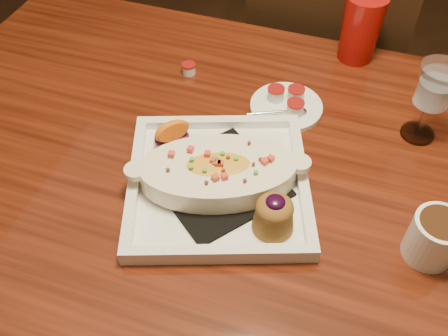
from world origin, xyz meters
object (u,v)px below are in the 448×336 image
(plate, at_px, (221,178))
(goblet, at_px, (435,90))
(saucer, at_px, (286,105))
(table, at_px, (267,207))
(coffee_mug, at_px, (436,237))
(red_tumbler, at_px, (361,28))
(chair_far, at_px, (321,75))

(plate, height_order, goblet, goblet)
(saucer, bearing_deg, goblet, 2.18)
(table, xyz_separation_m, coffee_mug, (0.28, -0.08, 0.14))
(plate, distance_m, coffee_mug, 0.35)
(table, relative_size, red_tumbler, 10.06)
(table, bearing_deg, red_tumbler, 77.91)
(plate, height_order, saucer, plate)
(coffee_mug, xyz_separation_m, saucer, (-0.29, 0.26, -0.03))
(coffee_mug, distance_m, red_tumbler, 0.52)
(table, xyz_separation_m, plate, (-0.07, -0.06, 0.13))
(table, relative_size, goblet, 9.45)
(chair_far, relative_size, saucer, 6.39)
(table, height_order, coffee_mug, coffee_mug)
(table, xyz_separation_m, goblet, (0.24, 0.19, 0.21))
(table, distance_m, coffee_mug, 0.32)
(coffee_mug, distance_m, goblet, 0.28)
(saucer, bearing_deg, table, -84.46)
(chair_far, distance_m, goblet, 0.61)
(coffee_mug, bearing_deg, plate, 171.94)
(table, height_order, saucer, saucer)
(table, bearing_deg, plate, -139.26)
(table, xyz_separation_m, chair_far, (-0.00, 0.63, -0.15))
(chair_far, height_order, red_tumbler, chair_far)
(chair_far, distance_m, coffee_mug, 0.81)
(plate, distance_m, goblet, 0.41)
(chair_far, bearing_deg, red_tumbler, 110.45)
(goblet, relative_size, saucer, 1.09)
(plate, bearing_deg, table, 20.95)
(plate, xyz_separation_m, saucer, (0.05, 0.24, -0.02))
(red_tumbler, bearing_deg, coffee_mug, -68.15)
(table, bearing_deg, saucer, 95.54)
(goblet, distance_m, saucer, 0.28)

